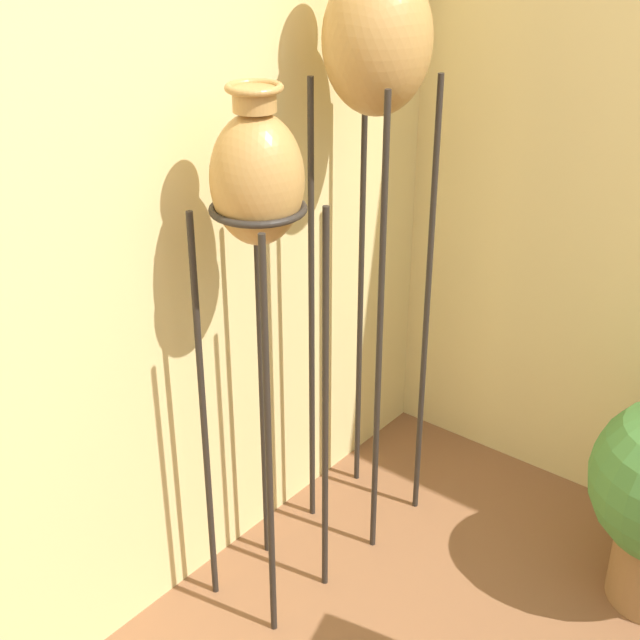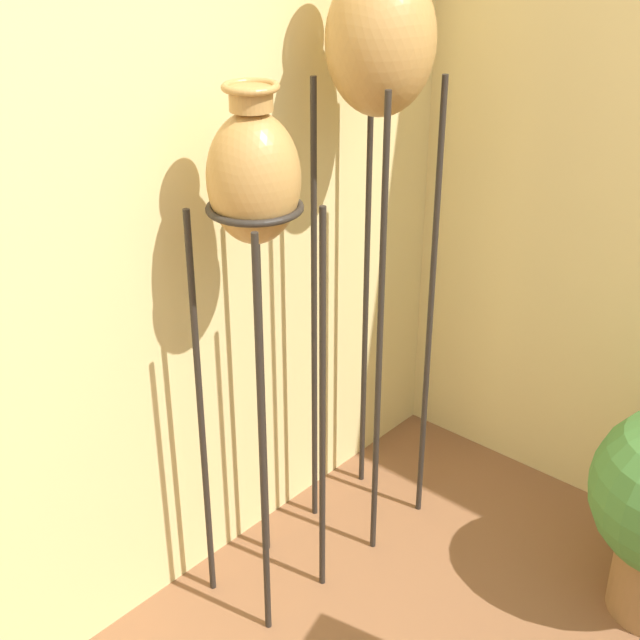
% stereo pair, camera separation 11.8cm
% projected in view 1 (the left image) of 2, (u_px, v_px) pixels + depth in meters
% --- Properties ---
extents(wall_back, '(7.35, 0.06, 2.70)m').
position_uv_depth(wall_back, '(34.00, 234.00, 2.18)').
color(wall_back, beige).
rests_on(wall_back, ground_plane).
extents(vase_stand_tall, '(0.32, 0.32, 2.01)m').
position_uv_depth(vase_stand_tall, '(377.00, 52.00, 2.59)').
color(vase_stand_tall, '#28231E').
rests_on(vase_stand_tall, ground_plane).
extents(vase_stand_medium, '(0.28, 0.28, 1.67)m').
position_uv_depth(vase_stand_medium, '(258.00, 198.00, 2.37)').
color(vase_stand_medium, '#28231E').
rests_on(vase_stand_medium, ground_plane).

